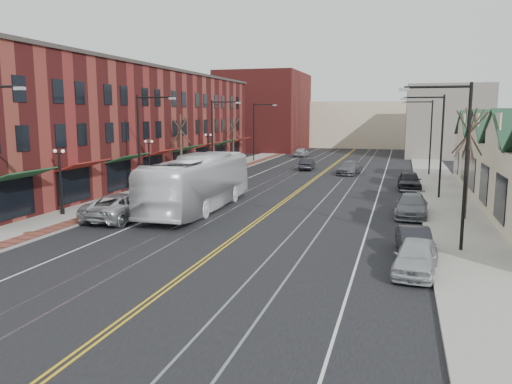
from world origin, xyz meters
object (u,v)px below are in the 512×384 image
Objects in this scene: parked_car_a at (416,257)px; parked_car_c at (411,206)px; transit_bus at (198,183)px; parked_suv at (123,206)px; parked_car_d at (409,181)px; parked_car_b at (415,242)px.

parked_car_c is (0.00, 12.38, -0.00)m from parked_car_a.
transit_bus is at bearing 149.73° from parked_car_a.
transit_bus reaches higher than parked_car_c.
parked_suv is 1.43× the size of parked_car_a.
parked_suv reaches higher than parked_car_d.
parked_suv is 1.23× the size of parked_car_c.
parked_car_a is (14.30, -10.51, -1.19)m from transit_bus.
transit_bus is 17.79m from parked_car_a.
parked_car_d is (14.30, 13.93, -1.10)m from transit_bus.
parked_car_d is (17.70, 18.21, -0.04)m from parked_suv.
parked_suv is 18.74m from parked_car_c.
parked_car_a is 12.38m from parked_car_c.
transit_bus reaches higher than parked_suv.
parked_car_b is 9.62m from parked_car_c.
parked_suv is at bearing 166.66° from parked_car_a.
parked_suv is 1.51× the size of parked_car_b.
parked_car_a is at bearing -92.30° from parked_car_d.
transit_bus is 14.47m from parked_car_c.
transit_bus is 5.57m from parked_suv.
transit_bus is 16.31m from parked_car_b.
parked_car_d is at bearing -131.50° from parked_suv.
parked_car_c is at bearing -92.30° from parked_car_d.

